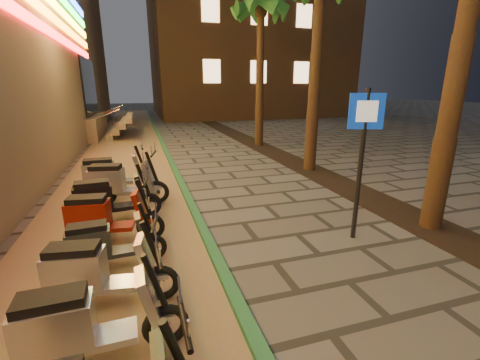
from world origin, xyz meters
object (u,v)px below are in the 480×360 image
object	(u,v)px
scooter_9	(119,182)
scooter_10	(111,174)
scooter_4	(84,323)
scooter_7	(104,217)
pedestrian_sign	(363,145)
scooter_8	(108,199)
scooter_6	(105,243)
scooter_5	(97,272)

from	to	relation	value
scooter_9	scooter_10	distance (m)	0.93
scooter_4	scooter_7	world-z (taller)	scooter_7
pedestrian_sign	scooter_8	size ratio (longest dim) A/B	1.58
scooter_8	scooter_10	size ratio (longest dim) A/B	0.96
scooter_4	scooter_10	world-z (taller)	scooter_10
pedestrian_sign	scooter_6	xyz separation A→B (m)	(-4.37, 0.21, -1.33)
scooter_5	scooter_8	bearing A→B (deg)	100.50
scooter_5	scooter_8	xyz separation A→B (m)	(-0.09, 2.86, 0.03)
scooter_7	scooter_10	bearing A→B (deg)	99.88
scooter_6	scooter_7	xyz separation A→B (m)	(-0.10, 0.97, 0.07)
scooter_4	pedestrian_sign	bearing A→B (deg)	18.91
scooter_4	scooter_6	xyz separation A→B (m)	(0.03, 1.89, -0.05)
scooter_7	scooter_8	bearing A→B (deg)	98.93
scooter_8	scooter_10	bearing A→B (deg)	86.13
scooter_9	scooter_5	bearing A→B (deg)	-79.80
pedestrian_sign	scooter_4	xyz separation A→B (m)	(-4.41, -1.68, -1.28)
scooter_5	scooter_8	size ratio (longest dim) A/B	0.94
scooter_6	scooter_9	xyz separation A→B (m)	(0.08, 3.02, 0.12)
scooter_4	scooter_10	size ratio (longest dim) A/B	0.90
pedestrian_sign	scooter_6	world-z (taller)	pedestrian_sign
scooter_6	scooter_8	size ratio (longest dim) A/B	0.85
pedestrian_sign	scooter_9	distance (m)	5.51
scooter_10	scooter_8	bearing A→B (deg)	-89.92
pedestrian_sign	scooter_10	world-z (taller)	pedestrian_sign
scooter_4	scooter_9	world-z (taller)	scooter_9
pedestrian_sign	scooter_6	distance (m)	4.58
scooter_6	scooter_8	bearing A→B (deg)	89.01
scooter_8	scooter_10	distance (m)	1.97
scooter_8	scooter_9	bearing A→B (deg)	74.46
scooter_9	pedestrian_sign	bearing A→B (deg)	-25.29
pedestrian_sign	scooter_5	xyz separation A→B (m)	(-4.39, -0.71, -1.28)
scooter_5	scooter_4	bearing A→B (deg)	-82.01
scooter_6	scooter_10	xyz separation A→B (m)	(-0.17, 3.91, 0.11)
scooter_7	scooter_9	bearing A→B (deg)	93.53
scooter_4	scooter_5	distance (m)	0.98
scooter_7	scooter_10	size ratio (longest dim) A/B	0.93
scooter_8	scooter_9	distance (m)	1.09
scooter_5	scooter_10	distance (m)	4.83
scooter_5	scooter_9	bearing A→B (deg)	97.37
scooter_6	scooter_7	distance (m)	0.97
scooter_7	scooter_9	world-z (taller)	scooter_9
scooter_5	scooter_10	size ratio (longest dim) A/B	0.91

